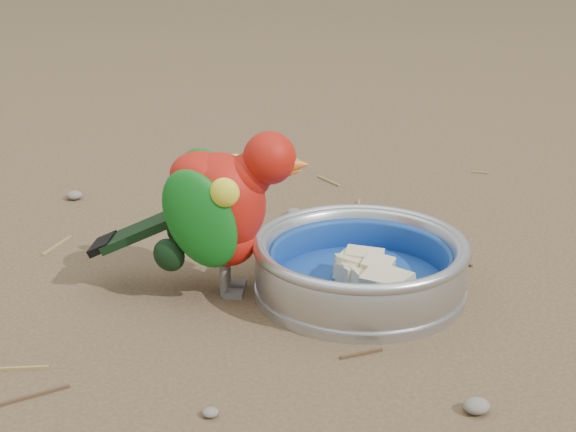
{
  "coord_description": "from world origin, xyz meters",
  "views": [
    {
      "loc": [
        -0.1,
        -0.84,
        0.41
      ],
      "look_at": [
        0.02,
        0.02,
        0.08
      ],
      "focal_mm": 55.0,
      "sensor_mm": 36.0,
      "label": 1
    }
  ],
  "objects": [
    {
      "name": "lory_parrot",
      "position": [
        -0.05,
        0.01,
        0.09
      ],
      "size": [
        0.23,
        0.15,
        0.17
      ],
      "primitive_type": null,
      "rotation": [
        0.0,
        0.0,
        -1.8
      ],
      "color": "#A9140B",
      "rests_on": "ground"
    },
    {
      "name": "fruit_wedges",
      "position": [
        0.09,
        -0.01,
        0.03
      ],
      "size": [
        0.13,
        0.13,
        0.03
      ],
      "primitive_type": null,
      "color": "#CABE90",
      "rests_on": "food_bowl"
    },
    {
      "name": "ground_debris",
      "position": [
        0.01,
        0.04,
        0.0
      ],
      "size": [
        0.9,
        0.8,
        0.01
      ],
      "primitive_type": null,
      "color": "olive",
      "rests_on": "ground"
    },
    {
      "name": "food_bowl",
      "position": [
        0.09,
        -0.01,
        0.01
      ],
      "size": [
        0.22,
        0.22,
        0.02
      ],
      "primitive_type": "cylinder",
      "color": "#B2B2BA",
      "rests_on": "ground"
    },
    {
      "name": "ground",
      "position": [
        0.0,
        0.0,
        0.0
      ],
      "size": [
        60.0,
        60.0,
        0.0
      ],
      "primitive_type": "plane",
      "color": "brown"
    },
    {
      "name": "bowl_wall",
      "position": [
        0.09,
        -0.01,
        0.04
      ],
      "size": [
        0.22,
        0.22,
        0.04
      ],
      "primitive_type": null,
      "color": "#B2B2BA",
      "rests_on": "food_bowl"
    }
  ]
}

